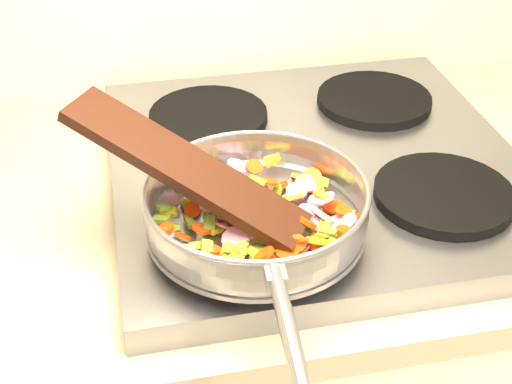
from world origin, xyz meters
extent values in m
cube|color=#939399|center=(-0.70, 1.67, 0.92)|extent=(0.60, 0.60, 0.04)
cylinder|color=black|center=(-0.84, 1.52, 0.95)|extent=(0.19, 0.19, 0.02)
cylinder|color=black|center=(-0.56, 1.52, 0.95)|extent=(0.19, 0.19, 0.02)
cylinder|color=black|center=(-0.84, 1.81, 0.95)|extent=(0.19, 0.19, 0.02)
cylinder|color=black|center=(-0.56, 1.81, 0.95)|extent=(0.19, 0.19, 0.02)
cylinder|color=#9E9EA5|center=(-0.83, 1.50, 0.96)|extent=(0.27, 0.27, 0.01)
torus|color=#9E9EA5|center=(-0.83, 1.50, 0.99)|extent=(0.32, 0.32, 0.05)
torus|color=#9E9EA5|center=(-0.83, 1.50, 1.01)|extent=(0.28, 0.28, 0.01)
cylinder|color=#9E9EA5|center=(-0.84, 1.26, 1.01)|extent=(0.03, 0.19, 0.02)
cube|color=#9E9EA5|center=(-0.84, 1.35, 1.00)|extent=(0.02, 0.03, 0.02)
cylinder|color=#C01257|center=(-0.80, 1.50, 0.98)|extent=(0.04, 0.03, 0.03)
cube|color=yellow|center=(-0.89, 1.48, 0.97)|extent=(0.02, 0.02, 0.01)
cube|color=yellow|center=(-0.74, 1.50, 0.99)|extent=(0.02, 0.02, 0.01)
cylinder|color=red|center=(-0.73, 1.43, 0.98)|extent=(0.03, 0.03, 0.01)
cylinder|color=#C01257|center=(-0.81, 1.46, 0.98)|extent=(0.04, 0.04, 0.02)
cylinder|color=red|center=(-0.72, 1.47, 0.98)|extent=(0.03, 0.03, 0.00)
cube|color=olive|center=(-0.85, 1.57, 0.98)|extent=(0.03, 0.02, 0.01)
cube|color=olive|center=(-0.73, 1.55, 0.98)|extent=(0.02, 0.02, 0.02)
cube|color=yellow|center=(-0.78, 1.60, 0.99)|extent=(0.02, 0.01, 0.02)
cylinder|color=red|center=(-0.86, 1.50, 0.97)|extent=(0.03, 0.03, 0.01)
cube|color=yellow|center=(-0.80, 1.51, 0.97)|extent=(0.01, 0.02, 0.02)
cylinder|color=red|center=(-0.90, 1.41, 0.96)|extent=(0.02, 0.02, 0.01)
cylinder|color=red|center=(-0.79, 1.39, 0.97)|extent=(0.03, 0.03, 0.02)
cylinder|color=red|center=(-0.85, 1.49, 0.98)|extent=(0.04, 0.04, 0.01)
cylinder|color=red|center=(-0.72, 1.50, 0.97)|extent=(0.04, 0.04, 0.00)
cube|color=yellow|center=(-0.87, 1.41, 0.98)|extent=(0.03, 0.01, 0.02)
cylinder|color=#C01257|center=(-0.87, 1.59, 0.98)|extent=(0.05, 0.05, 0.03)
cube|color=yellow|center=(-0.90, 1.53, 0.98)|extent=(0.02, 0.02, 0.01)
cube|color=olive|center=(-0.84, 1.54, 0.98)|extent=(0.02, 0.02, 0.01)
cylinder|color=#C01257|center=(-0.81, 1.42, 0.97)|extent=(0.03, 0.03, 0.02)
cylinder|color=#C01257|center=(-0.81, 1.44, 0.97)|extent=(0.05, 0.05, 0.03)
cube|color=olive|center=(-0.89, 1.49, 0.98)|extent=(0.02, 0.02, 0.02)
cylinder|color=red|center=(-0.84, 1.57, 0.97)|extent=(0.03, 0.03, 0.01)
cube|color=yellow|center=(-0.83, 1.56, 0.97)|extent=(0.01, 0.02, 0.02)
cylinder|color=red|center=(-0.77, 1.46, 0.99)|extent=(0.03, 0.03, 0.02)
cylinder|color=#C01257|center=(-0.73, 1.46, 0.98)|extent=(0.04, 0.05, 0.02)
cylinder|color=red|center=(-0.83, 1.40, 0.98)|extent=(0.03, 0.04, 0.03)
cube|color=olive|center=(-0.74, 1.55, 0.97)|extent=(0.02, 0.03, 0.01)
cylinder|color=#C01257|center=(-0.83, 1.44, 0.97)|extent=(0.04, 0.04, 0.01)
cube|color=olive|center=(-0.91, 1.44, 0.97)|extent=(0.02, 0.02, 0.02)
cube|color=yellow|center=(-0.84, 1.59, 0.97)|extent=(0.02, 0.02, 0.01)
cylinder|color=#C01257|center=(-0.90, 1.58, 0.98)|extent=(0.03, 0.03, 0.01)
cube|color=olive|center=(-0.75, 1.42, 0.97)|extent=(0.02, 0.02, 0.02)
cube|color=olive|center=(-0.76, 1.56, 0.98)|extent=(0.02, 0.02, 0.02)
cube|color=olive|center=(-0.94, 1.49, 0.98)|extent=(0.02, 0.02, 0.02)
cylinder|color=red|center=(-0.76, 1.40, 0.98)|extent=(0.04, 0.03, 0.02)
cube|color=olive|center=(-0.83, 1.47, 0.97)|extent=(0.02, 0.02, 0.01)
cylinder|color=red|center=(-0.81, 1.55, 0.97)|extent=(0.03, 0.03, 0.01)
cylinder|color=#C01257|center=(-0.81, 1.48, 0.98)|extent=(0.04, 0.04, 0.01)
cube|color=olive|center=(-0.85, 1.49, 0.97)|extent=(0.01, 0.02, 0.02)
cylinder|color=#C01257|center=(-0.75, 1.42, 0.97)|extent=(0.03, 0.03, 0.02)
cube|color=yellow|center=(-0.74, 1.45, 0.97)|extent=(0.02, 0.01, 0.01)
cube|color=yellow|center=(-0.89, 1.58, 0.97)|extent=(0.02, 0.02, 0.01)
cylinder|color=#C01257|center=(-0.75, 1.54, 0.98)|extent=(0.04, 0.04, 0.02)
cube|color=yellow|center=(-0.78, 1.49, 0.98)|extent=(0.02, 0.02, 0.02)
cube|color=yellow|center=(-0.74, 1.42, 0.98)|extent=(0.02, 0.03, 0.02)
cylinder|color=#C01257|center=(-0.85, 1.47, 0.98)|extent=(0.03, 0.03, 0.03)
cylinder|color=red|center=(-0.76, 1.56, 0.98)|extent=(0.02, 0.02, 0.01)
cylinder|color=red|center=(-0.77, 1.42, 0.97)|extent=(0.03, 0.03, 0.01)
cube|color=yellow|center=(-0.88, 1.49, 0.97)|extent=(0.02, 0.03, 0.02)
cube|color=olive|center=(-0.88, 1.54, 0.97)|extent=(0.01, 0.02, 0.01)
cylinder|color=#C01257|center=(-0.75, 1.47, 0.98)|extent=(0.04, 0.05, 0.03)
cube|color=yellow|center=(-0.93, 1.52, 0.98)|extent=(0.02, 0.02, 0.02)
cube|color=olive|center=(-0.82, 1.49, 0.99)|extent=(0.02, 0.02, 0.02)
cylinder|color=red|center=(-0.83, 1.41, 0.99)|extent=(0.03, 0.03, 0.02)
cylinder|color=#C01257|center=(-0.77, 1.52, 0.99)|extent=(0.03, 0.03, 0.02)
cylinder|color=#C01257|center=(-0.75, 1.41, 0.97)|extent=(0.04, 0.04, 0.01)
cylinder|color=#C01257|center=(-0.78, 1.43, 0.97)|extent=(0.03, 0.03, 0.03)
cube|color=olive|center=(-0.85, 1.60, 0.97)|extent=(0.03, 0.02, 0.01)
cylinder|color=#C01257|center=(-0.76, 1.56, 0.97)|extent=(0.03, 0.04, 0.02)
cube|color=yellow|center=(-0.77, 1.42, 0.99)|extent=(0.03, 0.01, 0.02)
cylinder|color=red|center=(-0.92, 1.48, 0.97)|extent=(0.03, 0.03, 0.02)
cube|color=yellow|center=(-0.88, 1.41, 0.98)|extent=(0.01, 0.02, 0.01)
cube|color=olive|center=(-0.90, 1.58, 0.98)|extent=(0.02, 0.02, 0.02)
cube|color=olive|center=(-0.85, 1.46, 0.97)|extent=(0.02, 0.02, 0.01)
cube|color=yellow|center=(-0.73, 1.56, 0.97)|extent=(0.01, 0.02, 0.02)
cylinder|color=red|center=(-0.81, 1.56, 0.98)|extent=(0.04, 0.03, 0.03)
cube|color=olive|center=(-0.90, 1.58, 0.98)|extent=(0.02, 0.02, 0.02)
cube|color=olive|center=(-0.79, 1.55, 0.97)|extent=(0.02, 0.03, 0.02)
cube|color=yellow|center=(-0.86, 1.50, 0.98)|extent=(0.02, 0.01, 0.01)
cylinder|color=#C01257|center=(-0.74, 1.52, 0.96)|extent=(0.04, 0.04, 0.03)
cylinder|color=red|center=(-0.71, 1.48, 0.97)|extent=(0.03, 0.03, 0.01)
cylinder|color=#C01257|center=(-0.76, 1.44, 0.96)|extent=(0.05, 0.04, 0.03)
cylinder|color=red|center=(-0.82, 1.46, 0.97)|extent=(0.02, 0.02, 0.02)
cube|color=olive|center=(-0.90, 1.45, 0.97)|extent=(0.03, 0.03, 0.01)
cube|color=olive|center=(-0.94, 1.51, 0.98)|extent=(0.03, 0.02, 0.01)
cube|color=olive|center=(-0.76, 1.41, 0.98)|extent=(0.03, 0.02, 0.02)
cylinder|color=red|center=(-0.89, 1.44, 0.98)|extent=(0.03, 0.03, 0.02)
cube|color=yellow|center=(-0.81, 1.52, 0.97)|extent=(0.02, 0.02, 0.01)
cylinder|color=#C01257|center=(-0.84, 1.46, 0.98)|extent=(0.04, 0.04, 0.02)
cube|color=olive|center=(-0.81, 1.49, 0.98)|extent=(0.02, 0.02, 0.01)
cube|color=olive|center=(-0.81, 1.49, 0.97)|extent=(0.02, 0.02, 0.01)
cube|color=yellow|center=(-0.86, 1.45, 0.97)|extent=(0.02, 0.02, 0.02)
cylinder|color=#C01257|center=(-0.82, 1.54, 0.97)|extent=(0.04, 0.03, 0.02)
cube|color=olive|center=(-0.79, 1.43, 0.97)|extent=(0.02, 0.02, 0.01)
cylinder|color=#C01257|center=(-0.87, 1.48, 0.98)|extent=(0.04, 0.04, 0.02)
cube|color=olive|center=(-0.72, 1.47, 0.98)|extent=(0.02, 0.02, 0.01)
cylinder|color=#C01257|center=(-0.90, 1.55, 0.97)|extent=(0.03, 0.03, 0.01)
cylinder|color=red|center=(-0.81, 1.47, 0.98)|extent=(0.04, 0.04, 0.02)
cylinder|color=#C01257|center=(-0.81, 1.51, 0.98)|extent=(0.04, 0.04, 0.01)
cube|color=yellow|center=(-0.73, 1.54, 0.98)|extent=(0.01, 0.03, 0.01)
cube|color=olive|center=(-0.77, 1.51, 0.99)|extent=(0.03, 0.02, 0.02)
cylinder|color=#C01257|center=(-0.74, 1.50, 0.98)|extent=(0.04, 0.04, 0.02)
cylinder|color=#C01257|center=(-0.93, 1.55, 0.97)|extent=(0.03, 0.03, 0.02)
cube|color=yellow|center=(-0.90, 1.54, 0.97)|extent=(0.02, 0.02, 0.01)
cube|color=olive|center=(-0.77, 1.52, 0.98)|extent=(0.02, 0.02, 0.01)
cube|color=olive|center=(-0.86, 1.42, 0.98)|extent=(0.02, 0.02, 0.01)
cube|color=yellow|center=(-0.87, 1.43, 0.98)|extent=(0.02, 0.02, 0.01)
cylinder|color=#C01257|center=(-0.90, 1.55, 0.97)|extent=(0.03, 0.03, 0.02)
cylinder|color=#C01257|center=(-0.89, 1.44, 0.97)|extent=(0.04, 0.04, 0.02)
cube|color=olive|center=(-0.83, 1.43, 0.97)|extent=(0.02, 0.03, 0.01)
cylinder|color=#C01257|center=(-0.84, 1.54, 0.98)|extent=(0.03, 0.03, 0.02)
cube|color=olive|center=(-0.77, 1.46, 0.97)|extent=(0.02, 0.02, 0.01)
cylinder|color=red|center=(-0.90, 1.48, 0.98)|extent=(0.03, 0.03, 0.01)
cube|color=yellow|center=(-0.90, 1.58, 0.97)|extent=(0.02, 0.02, 0.02)
cube|color=yellow|center=(-0.81, 1.38, 0.98)|extent=(0.02, 0.02, 0.01)
cylinder|color=red|center=(-0.81, 1.59, 0.99)|extent=(0.03, 0.03, 0.02)
cube|color=yellow|center=(-0.76, 1.45, 0.97)|extent=(0.02, 0.02, 0.01)
cylinder|color=red|center=(-0.81, 1.43, 0.99)|extent=(0.02, 0.03, 0.02)
cube|color=olive|center=(-0.90, 1.45, 0.98)|extent=(0.03, 0.02, 0.01)
cylinder|color=red|center=(-0.78, 1.56, 0.97)|extent=(0.02, 0.02, 0.02)
cube|color=olive|center=(-0.75, 1.45, 0.98)|extent=(0.02, 0.03, 0.01)
cylinder|color=red|center=(-0.79, 1.42, 0.99)|extent=(0.03, 0.02, 0.02)
cube|color=olive|center=(-0.84, 1.51, 0.97)|extent=(0.02, 0.02, 0.01)
cube|color=olive|center=(-0.82, 1.39, 0.98)|extent=(0.02, 0.03, 0.02)
cube|color=yellow|center=(-0.79, 1.39, 0.98)|extent=(0.02, 0.01, 0.01)
cylinder|color=#C01257|center=(-0.72, 1.45, 0.98)|extent=(0.03, 0.03, 0.02)
cube|color=yellow|center=(-0.90, 1.40, 0.98)|extent=(0.02, 0.03, 0.01)
cylinder|color=#C01257|center=(-0.74, 1.43, 0.97)|extent=(0.03, 0.03, 0.02)
cylinder|color=red|center=(-0.88, 1.39, 0.97)|extent=(0.03, 0.04, 0.02)
cube|color=yellow|center=(-0.74, 1.41, 0.98)|extent=(0.03, 0.01, 0.01)
cube|color=olive|center=(-0.87, 1.51, 0.97)|extent=(0.02, 0.02, 0.01)
cube|color=yellow|center=(-0.78, 1.41, 0.97)|extent=(0.02, 0.01, 0.01)
cube|color=olive|center=(-0.91, 1.53, 0.98)|extent=(0.02, 0.02, 0.01)
cube|color=olive|center=(-0.81, 1.49, 0.98)|extent=(0.02, 0.02, 0.01)
cube|color=yellow|center=(-0.81, 1.49, 0.97)|extent=(0.02, 0.02, 0.02)
cube|color=yellow|center=(-0.79, 1.49, 0.98)|extent=(0.02, 0.01, 0.01)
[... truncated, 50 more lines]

